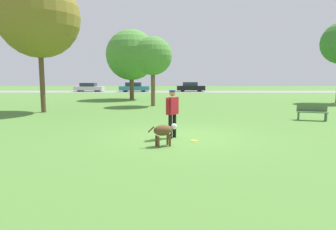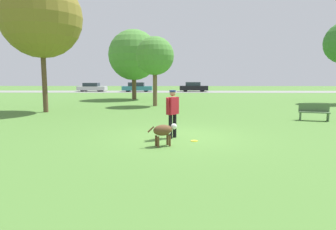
{
  "view_description": "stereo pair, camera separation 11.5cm",
  "coord_description": "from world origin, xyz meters",
  "views": [
    {
      "loc": [
        -0.37,
        -10.59,
        2.15
      ],
      "look_at": [
        -0.45,
        -0.82,
        0.9
      ],
      "focal_mm": 32.0,
      "sensor_mm": 36.0,
      "label": 1
    },
    {
      "loc": [
        -0.26,
        -10.59,
        2.15
      ],
      "look_at": [
        -0.45,
        -0.82,
        0.9
      ],
      "focal_mm": 32.0,
      "sensor_mm": 36.0,
      "label": 2
    }
  ],
  "objects": [
    {
      "name": "tree_far_left",
      "position": [
        -4.07,
        18.05,
        4.19
      ],
      "size": [
        4.74,
        4.74,
        6.57
      ],
      "color": "brown",
      "rests_on": "ground_plane"
    },
    {
      "name": "person",
      "position": [
        -0.3,
        -0.19,
        1.01
      ],
      "size": [
        0.49,
        0.67,
        1.69
      ],
      "rotation": [
        0.0,
        0.0,
        0.98
      ],
      "color": "black",
      "rests_on": "ground_plane"
    },
    {
      "name": "ground_plane",
      "position": [
        0.0,
        0.0,
        0.0
      ],
      "size": [
        120.0,
        120.0,
        0.0
      ],
      "primitive_type": "plane",
      "color": "#4C7A33"
    },
    {
      "name": "parked_car_silver",
      "position": [
        -12.29,
        33.17,
        0.62
      ],
      "size": [
        4.18,
        1.93,
        1.28
      ],
      "rotation": [
        0.0,
        0.0,
        -0.03
      ],
      "color": "#B7B7BC",
      "rests_on": "ground_plane"
    },
    {
      "name": "parked_car_black",
      "position": [
        2.56,
        33.0,
        0.68
      ],
      "size": [
        4.07,
        1.68,
        1.39
      ],
      "rotation": [
        0.0,
        0.0,
        -0.01
      ],
      "color": "black",
      "rests_on": "ground_plane"
    },
    {
      "name": "dog",
      "position": [
        -0.56,
        -1.44,
        0.48
      ],
      "size": [
        0.94,
        0.56,
        0.69
      ],
      "rotation": [
        0.0,
        0.0,
        0.42
      ],
      "color": "brown",
      "rests_on": "ground_plane"
    },
    {
      "name": "tree_mid_center",
      "position": [
        -1.66,
        11.54,
        3.64
      ],
      "size": [
        2.8,
        2.8,
        5.07
      ],
      "color": "brown",
      "rests_on": "ground_plane"
    },
    {
      "name": "park_bench",
      "position": [
        6.67,
        4.22,
        0.45
      ],
      "size": [
        1.46,
        0.79,
        0.84
      ],
      "rotation": [
        0.0,
        0.0,
        -0.29
      ],
      "color": "#4C6B42",
      "rests_on": "ground_plane"
    },
    {
      "name": "frisbee",
      "position": [
        0.43,
        -0.7,
        0.01
      ],
      "size": [
        0.24,
        0.24,
        0.02
      ],
      "color": "yellow",
      "rests_on": "ground_plane"
    },
    {
      "name": "far_road_strip",
      "position": [
        0.0,
        32.9,
        0.01
      ],
      "size": [
        120.0,
        6.0,
        0.01
      ],
      "color": "gray",
      "rests_on": "ground_plane"
    },
    {
      "name": "parked_car_teal",
      "position": [
        -5.59,
        32.64,
        0.66
      ],
      "size": [
        4.31,
        1.71,
        1.36
      ],
      "rotation": [
        0.0,
        0.0,
        0.01
      ],
      "color": "teal",
      "rests_on": "ground_plane"
    },
    {
      "name": "tree_near_left",
      "position": [
        -8.11,
        7.49,
        5.63
      ],
      "size": [
        4.77,
        4.77,
        8.03
      ],
      "color": "brown",
      "rests_on": "ground_plane"
    }
  ]
}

